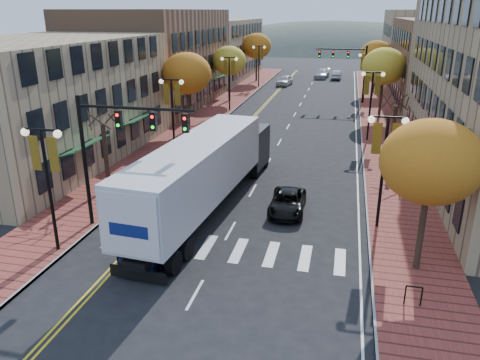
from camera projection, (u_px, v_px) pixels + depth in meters
The scene contains 31 objects.
ground at pixel (209, 270), 20.86m from camera, with size 200.00×200.00×0.00m, color black.
sidewalk_left at pixel (213, 113), 52.49m from camera, with size 4.00×85.00×0.15m, color brown.
sidewalk_right at pixel (379, 121), 48.76m from camera, with size 4.00×85.00×0.15m, color brown.
building_left_near at pixel (37, 102), 34.77m from camera, with size 12.00×22.00×9.00m, color #9E8966.
building_left_mid at pixel (156, 59), 55.51m from camera, with size 12.00×24.00×11.00m, color brown.
building_left_far at pixel (213, 49), 78.68m from camera, with size 12.00×26.00×9.50m, color #9E8966.
building_right_mid at pixel (465, 65), 53.81m from camera, with size 15.00×24.00×10.00m, color brown.
building_right_far at pixel (435, 47), 73.81m from camera, with size 15.00×20.00×11.00m, color #9E8966.
tree_left_a at pixel (106, 157), 29.29m from camera, with size 0.28×0.28×4.20m.
tree_left_b at pixel (187, 73), 42.87m from camera, with size 4.48×4.48×7.21m.
tree_left_c at pixel (229, 61), 57.67m from camera, with size 4.16×4.16×6.69m.
tree_left_d at pixel (257, 46), 73.98m from camera, with size 4.61×4.61×7.42m.
tree_right_a at pixel (431, 162), 19.10m from camera, with size 4.16×4.16×6.69m.
tree_right_b at pixel (393, 134), 34.72m from camera, with size 0.28×0.28×4.20m.
tree_right_c at pixel (384, 66), 48.30m from camera, with size 4.48×4.48×7.21m.
tree_right_d at pixel (376, 55), 63.02m from camera, with size 4.35×4.35×7.00m.
lamp_left_a at pixel (46, 167), 20.95m from camera, with size 1.96×0.36×6.05m.
lamp_left_b at pixel (172, 102), 35.62m from camera, with size 1.96×0.36×6.05m.
lamp_left_c at pixel (229, 73), 52.12m from camera, with size 1.96×0.36×6.05m.
lamp_left_d at pixel (259, 58), 68.62m from camera, with size 1.96×0.36×6.05m.
lamp_right_a at pixel (385, 151), 23.34m from camera, with size 1.96×0.36×6.05m.
lamp_right_b at pixel (371, 93), 39.84m from camera, with size 1.96×0.36×6.05m.
lamp_right_c at pixel (366, 69), 56.34m from camera, with size 1.96×0.36×6.05m.
traffic_mast_near at pixel (117, 139), 23.06m from camera, with size 6.10×0.35×7.00m.
traffic_mast_far at pixel (349, 63), 56.54m from camera, with size 6.10×0.34×7.00m.
semi_truck at pixel (207, 168), 26.34m from camera, with size 4.28×17.67×4.37m.
navy_sedan at pixel (154, 240), 21.92m from camera, with size 1.59×4.57×1.51m, color #0D1034.
black_suv at pixel (287, 202), 26.68m from camera, with size 1.93×4.19×1.17m, color black.
car_far_white at pixel (285, 80), 71.86m from camera, with size 1.82×4.52×1.54m, color silver.
car_far_silver at pixel (322, 74), 79.48m from camera, with size 2.05×5.04×1.46m, color #B0B2B8.
car_far_oncoming at pixel (337, 75), 78.40m from camera, with size 1.54×4.41×1.45m, color #A9A9B0.
Camera 1 is at (5.38, -17.48, 10.89)m, focal length 35.00 mm.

